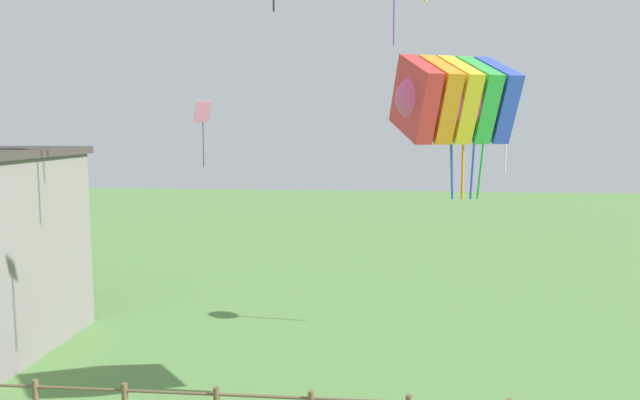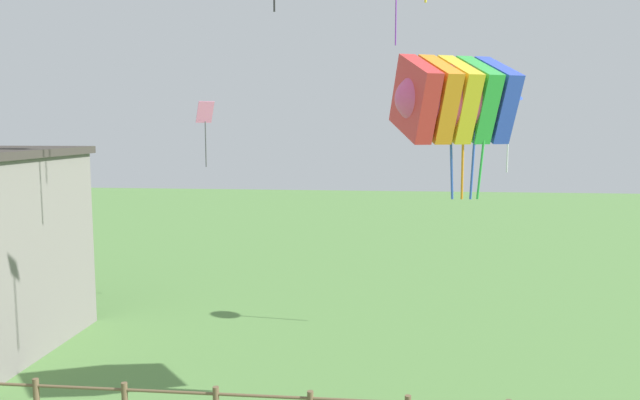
{
  "view_description": "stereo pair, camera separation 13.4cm",
  "coord_description": "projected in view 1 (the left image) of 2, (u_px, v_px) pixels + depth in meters",
  "views": [
    {
      "loc": [
        1.46,
        -6.18,
        6.88
      ],
      "look_at": [
        0.0,
        8.77,
        5.09
      ],
      "focal_mm": 35.0,
      "sensor_mm": 36.0,
      "label": 1
    },
    {
      "loc": [
        1.6,
        -6.16,
        6.88
      ],
      "look_at": [
        0.0,
        8.77,
        5.09
      ],
      "focal_mm": 35.0,
      "sensor_mm": 36.0,
      "label": 2
    }
  ],
  "objects": [
    {
      "name": "kite_pink_diamond",
      "position": [
        203.0,
        121.0,
        24.32
      ],
      "size": [
        0.76,
        0.72,
        2.56
      ],
      "color": "pink"
    },
    {
      "name": "kite_rainbow_parafoil",
      "position": [
        454.0,
        99.0,
        14.1
      ],
      "size": [
        3.37,
        2.91,
        3.28
      ],
      "color": "#E54C8C"
    },
    {
      "name": "kite_blue_delta",
      "position": [
        508.0,
        98.0,
        19.8
      ],
      "size": [
        1.2,
        1.19,
        2.73
      ],
      "color": "blue"
    }
  ]
}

